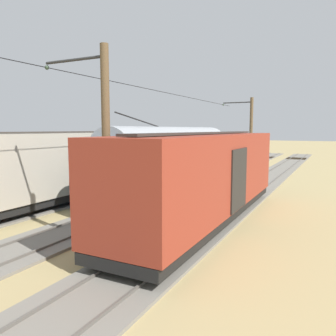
{
  "coord_description": "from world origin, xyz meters",
  "views": [
    {
      "loc": [
        -9.49,
        18.42,
        4.15
      ],
      "look_at": [
        0.79,
        -1.69,
        1.52
      ],
      "focal_mm": 35.64,
      "sensor_mm": 36.0,
      "label": 1
    }
  ],
  "objects_px": {
    "catenary_pole_foreground": "(250,135)",
    "spare_tie_stack": "(130,173)",
    "boxcar_adjacent": "(66,164)",
    "catenary_pole_mid_near": "(104,145)",
    "vintage_streetcar": "(174,159)",
    "boxcar_far_siding": "(206,175)"
  },
  "relations": [
    {
      "from": "vintage_streetcar",
      "to": "catenary_pole_foreground",
      "type": "relative_size",
      "value": 2.41
    },
    {
      "from": "boxcar_adjacent",
      "to": "catenary_pole_mid_near",
      "type": "bearing_deg",
      "value": 142.67
    },
    {
      "from": "boxcar_adjacent",
      "to": "catenary_pole_mid_near",
      "type": "xyz_separation_m",
      "value": [
        -6.89,
        5.25,
        1.45
      ]
    },
    {
      "from": "vintage_streetcar",
      "to": "catenary_pole_mid_near",
      "type": "relative_size",
      "value": 2.41
    },
    {
      "from": "vintage_streetcar",
      "to": "boxcar_far_siding",
      "type": "relative_size",
      "value": 1.22
    },
    {
      "from": "vintage_streetcar",
      "to": "spare_tie_stack",
      "type": "distance_m",
      "value": 9.17
    },
    {
      "from": "catenary_pole_foreground",
      "to": "catenary_pole_mid_near",
      "type": "xyz_separation_m",
      "value": [
        0.0,
        20.59,
        0.0
      ]
    },
    {
      "from": "boxcar_far_siding",
      "to": "vintage_streetcar",
      "type": "bearing_deg",
      "value": -52.71
    },
    {
      "from": "vintage_streetcar",
      "to": "boxcar_far_siding",
      "type": "xyz_separation_m",
      "value": [
        -4.39,
        5.77,
        -0.09
      ]
    },
    {
      "from": "catenary_pole_mid_near",
      "to": "spare_tie_stack",
      "type": "distance_m",
      "value": 18.85
    },
    {
      "from": "catenary_pole_mid_near",
      "to": "catenary_pole_foreground",
      "type": "bearing_deg",
      "value": -90.0
    },
    {
      "from": "vintage_streetcar",
      "to": "boxcar_adjacent",
      "type": "bearing_deg",
      "value": 49.7
    },
    {
      "from": "spare_tie_stack",
      "to": "catenary_pole_mid_near",
      "type": "bearing_deg",
      "value": 121.1
    },
    {
      "from": "vintage_streetcar",
      "to": "catenary_pole_mid_near",
      "type": "height_order",
      "value": "catenary_pole_mid_near"
    },
    {
      "from": "catenary_pole_foreground",
      "to": "spare_tie_stack",
      "type": "bearing_deg",
      "value": 26.15
    },
    {
      "from": "boxcar_adjacent",
      "to": "spare_tie_stack",
      "type": "distance_m",
      "value": 11.13
    },
    {
      "from": "boxcar_far_siding",
      "to": "catenary_pole_mid_near",
      "type": "distance_m",
      "value": 5.23
    },
    {
      "from": "boxcar_adjacent",
      "to": "vintage_streetcar",
      "type": "bearing_deg",
      "value": -130.3
    },
    {
      "from": "boxcar_far_siding",
      "to": "spare_tie_stack",
      "type": "relative_size",
      "value": 5.67
    },
    {
      "from": "boxcar_adjacent",
      "to": "spare_tie_stack",
      "type": "relative_size",
      "value": 4.75
    },
    {
      "from": "vintage_streetcar",
      "to": "boxcar_far_siding",
      "type": "distance_m",
      "value": 7.25
    },
    {
      "from": "boxcar_far_siding",
      "to": "catenary_pole_mid_near",
      "type": "bearing_deg",
      "value": 67.87
    }
  ]
}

